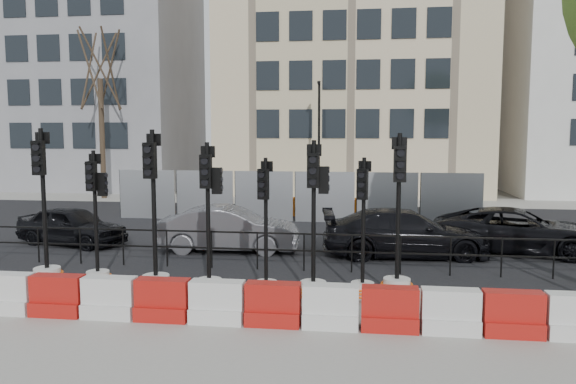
# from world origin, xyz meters

# --- Properties ---
(ground) EXTENTS (120.00, 120.00, 0.00)m
(ground) POSITION_xyz_m (0.00, 0.00, 0.00)
(ground) COLOR #51514C
(ground) RESTS_ON ground
(sidewalk_near) EXTENTS (40.00, 6.00, 0.02)m
(sidewalk_near) POSITION_xyz_m (0.00, -3.00, 0.01)
(sidewalk_near) COLOR gray
(sidewalk_near) RESTS_ON ground
(road) EXTENTS (40.00, 14.00, 0.03)m
(road) POSITION_xyz_m (0.00, 7.00, 0.01)
(road) COLOR black
(road) RESTS_ON ground
(sidewalk_far) EXTENTS (40.00, 4.00, 0.02)m
(sidewalk_far) POSITION_xyz_m (0.00, 16.00, 0.01)
(sidewalk_far) COLOR gray
(sidewalk_far) RESTS_ON ground
(building_grey) EXTENTS (11.00, 9.06, 14.00)m
(building_grey) POSITION_xyz_m (-14.00, 21.99, 7.00)
(building_grey) COLOR gray
(building_grey) RESTS_ON ground
(building_cream) EXTENTS (15.00, 10.06, 18.00)m
(building_cream) POSITION_xyz_m (2.00, 21.99, 9.00)
(building_cream) COLOR beige
(building_cream) RESTS_ON ground
(kerb_railing) EXTENTS (18.00, 0.04, 1.00)m
(kerb_railing) POSITION_xyz_m (0.00, 1.20, 0.69)
(kerb_railing) COLOR black
(kerb_railing) RESTS_ON ground
(heras_fencing) EXTENTS (14.33, 1.72, 2.00)m
(heras_fencing) POSITION_xyz_m (-0.49, 9.71, 0.71)
(heras_fencing) COLOR #96989E
(heras_fencing) RESTS_ON ground
(lamp_post_far) EXTENTS (0.12, 0.56, 6.00)m
(lamp_post_far) POSITION_xyz_m (0.50, 14.98, 3.22)
(lamp_post_far) COLOR black
(lamp_post_far) RESTS_ON ground
(tree_bare_far) EXTENTS (2.00, 2.00, 9.00)m
(tree_bare_far) POSITION_xyz_m (-11.00, 15.50, 6.65)
(tree_bare_far) COLOR #473828
(tree_bare_far) RESTS_ON ground
(barrier_row) EXTENTS (15.70, 0.50, 0.80)m
(barrier_row) POSITION_xyz_m (-0.00, -2.80, 0.37)
(barrier_row) COLOR #AC0D16
(barrier_row) RESTS_ON ground
(traffic_signal_a) EXTENTS (0.71, 0.71, 3.62)m
(traffic_signal_a) POSITION_xyz_m (-4.51, -0.91, 0.75)
(traffic_signal_a) COLOR silver
(traffic_signal_a) RESTS_ON ground
(traffic_signal_b) EXTENTS (0.62, 0.62, 3.13)m
(traffic_signal_b) POSITION_xyz_m (-3.31, -0.83, 0.75)
(traffic_signal_b) COLOR silver
(traffic_signal_b) RESTS_ON ground
(traffic_signal_c) EXTENTS (0.71, 0.71, 3.59)m
(traffic_signal_c) POSITION_xyz_m (-1.80, -1.21, 0.74)
(traffic_signal_c) COLOR silver
(traffic_signal_c) RESTS_ON ground
(traffic_signal_d) EXTENTS (0.65, 0.65, 3.32)m
(traffic_signal_d) POSITION_xyz_m (-0.58, -1.26, 0.79)
(traffic_signal_d) COLOR silver
(traffic_signal_d) RESTS_ON ground
(traffic_signal_e) EXTENTS (0.59, 0.59, 3.00)m
(traffic_signal_e) POSITION_xyz_m (0.62, -1.13, 0.62)
(traffic_signal_e) COLOR silver
(traffic_signal_e) RESTS_ON ground
(traffic_signal_f) EXTENTS (0.66, 0.66, 3.37)m
(traffic_signal_f) POSITION_xyz_m (1.65, -1.19, 0.80)
(traffic_signal_f) COLOR silver
(traffic_signal_f) RESTS_ON ground
(traffic_signal_g) EXTENTS (0.59, 0.59, 3.01)m
(traffic_signal_g) POSITION_xyz_m (2.67, -0.96, 0.62)
(traffic_signal_g) COLOR silver
(traffic_signal_g) RESTS_ON ground
(traffic_signal_h) EXTENTS (0.69, 0.69, 3.51)m
(traffic_signal_h) POSITION_xyz_m (3.40, -0.77, 0.73)
(traffic_signal_h) COLOR silver
(traffic_signal_h) RESTS_ON ground
(car_a) EXTENTS (3.26, 4.33, 1.23)m
(car_a) POSITION_xyz_m (-6.37, 3.65, 0.61)
(car_a) COLOR black
(car_a) RESTS_ON ground
(car_b) EXTENTS (1.89, 4.26, 1.35)m
(car_b) POSITION_xyz_m (-1.25, 3.31, 0.68)
(car_b) COLOR #4E4E53
(car_b) RESTS_ON ground
(car_c) EXTENTS (2.83, 5.06, 1.36)m
(car_c) POSITION_xyz_m (3.86, 3.33, 0.68)
(car_c) COLOR black
(car_c) RESTS_ON ground
(car_d) EXTENTS (4.18, 5.65, 1.31)m
(car_d) POSITION_xyz_m (7.15, 4.28, 0.66)
(car_d) COLOR black
(car_d) RESTS_ON ground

